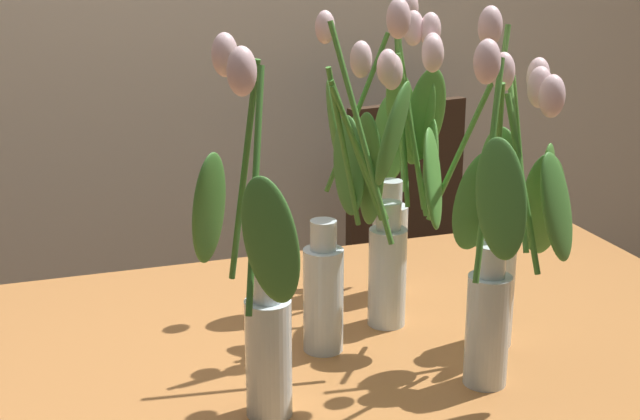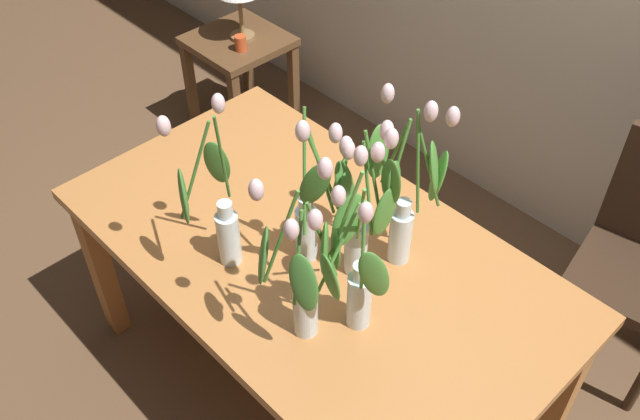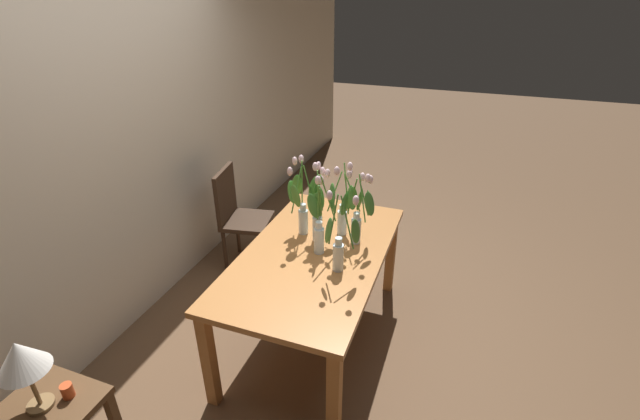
{
  "view_description": "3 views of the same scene",
  "coord_description": "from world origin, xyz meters",
  "px_view_note": "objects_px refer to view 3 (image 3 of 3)",
  "views": [
    {
      "loc": [
        -0.44,
        -1.36,
        1.43
      ],
      "look_at": [
        0.02,
        0.03,
        0.97
      ],
      "focal_mm": 51.1,
      "sensor_mm": 36.0,
      "label": 1
    },
    {
      "loc": [
        1.08,
        -1.0,
        2.3
      ],
      "look_at": [
        0.01,
        0.02,
        0.89
      ],
      "focal_mm": 39.17,
      "sensor_mm": 36.0,
      "label": 2
    },
    {
      "loc": [
        -2.24,
        -0.85,
        2.31
      ],
      "look_at": [
        0.1,
        -0.01,
        1.01
      ],
      "focal_mm": 24.09,
      "sensor_mm": 36.0,
      "label": 3
    }
  ],
  "objects_px": {
    "tulip_vase_3": "(302,203)",
    "dining_chair": "(238,213)",
    "tulip_vase_4": "(320,219)",
    "tulip_vase_5": "(358,216)",
    "pillar_candle": "(67,391)",
    "dining_table": "(314,263)",
    "tulip_vase_1": "(318,215)",
    "tulip_vase_0": "(339,246)",
    "table_lamp": "(21,359)",
    "tulip_vase_2": "(345,208)"
  },
  "relations": [
    {
      "from": "tulip_vase_2",
      "to": "pillar_candle",
      "type": "xyz_separation_m",
      "value": [
        -1.6,
        0.89,
        -0.37
      ]
    },
    {
      "from": "tulip_vase_3",
      "to": "dining_chair",
      "type": "height_order",
      "value": "tulip_vase_3"
    },
    {
      "from": "tulip_vase_4",
      "to": "tulip_vase_3",
      "type": "bearing_deg",
      "value": 51.02
    },
    {
      "from": "dining_table",
      "to": "tulip_vase_3",
      "type": "xyz_separation_m",
      "value": [
        0.2,
        0.17,
        0.33
      ]
    },
    {
      "from": "dining_table",
      "to": "dining_chair",
      "type": "bearing_deg",
      "value": 55.71
    },
    {
      "from": "tulip_vase_1",
      "to": "tulip_vase_2",
      "type": "relative_size",
      "value": 0.95
    },
    {
      "from": "tulip_vase_4",
      "to": "tulip_vase_0",
      "type": "bearing_deg",
      "value": -135.84
    },
    {
      "from": "dining_table",
      "to": "tulip_vase_2",
      "type": "distance_m",
      "value": 0.43
    },
    {
      "from": "dining_table",
      "to": "tulip_vase_0",
      "type": "xyz_separation_m",
      "value": [
        -0.15,
        -0.22,
        0.27
      ]
    },
    {
      "from": "tulip_vase_1",
      "to": "tulip_vase_4",
      "type": "height_order",
      "value": "tulip_vase_4"
    },
    {
      "from": "tulip_vase_3",
      "to": "dining_chair",
      "type": "relative_size",
      "value": 0.62
    },
    {
      "from": "tulip_vase_3",
      "to": "tulip_vase_5",
      "type": "xyz_separation_m",
      "value": [
        0.01,
        -0.4,
        -0.04
      ]
    },
    {
      "from": "tulip_vase_4",
      "to": "dining_chair",
      "type": "relative_size",
      "value": 0.63
    },
    {
      "from": "pillar_candle",
      "to": "tulip_vase_4",
      "type": "bearing_deg",
      "value": -29.92
    },
    {
      "from": "dining_chair",
      "to": "pillar_candle",
      "type": "bearing_deg",
      "value": -174.19
    },
    {
      "from": "tulip_vase_0",
      "to": "tulip_vase_4",
      "type": "relative_size",
      "value": 0.94
    },
    {
      "from": "tulip_vase_2",
      "to": "pillar_candle",
      "type": "distance_m",
      "value": 1.87
    },
    {
      "from": "tulip_vase_0",
      "to": "tulip_vase_1",
      "type": "bearing_deg",
      "value": 38.53
    },
    {
      "from": "tulip_vase_4",
      "to": "tulip_vase_5",
      "type": "distance_m",
      "value": 0.27
    },
    {
      "from": "tulip_vase_0",
      "to": "tulip_vase_5",
      "type": "xyz_separation_m",
      "value": [
        0.37,
        -0.01,
        0.02
      ]
    },
    {
      "from": "tulip_vase_2",
      "to": "tulip_vase_5",
      "type": "distance_m",
      "value": 0.13
    },
    {
      "from": "tulip_vase_1",
      "to": "table_lamp",
      "type": "xyz_separation_m",
      "value": [
        -1.58,
        0.81,
        -0.07
      ]
    },
    {
      "from": "dining_table",
      "to": "tulip_vase_4",
      "type": "height_order",
      "value": "tulip_vase_4"
    },
    {
      "from": "tulip_vase_3",
      "to": "tulip_vase_5",
      "type": "bearing_deg",
      "value": -88.54
    },
    {
      "from": "tulip_vase_4",
      "to": "table_lamp",
      "type": "distance_m",
      "value": 1.7
    },
    {
      "from": "tulip_vase_4",
      "to": "dining_chair",
      "type": "bearing_deg",
      "value": 58.44
    },
    {
      "from": "tulip_vase_2",
      "to": "tulip_vase_5",
      "type": "bearing_deg",
      "value": -119.43
    },
    {
      "from": "dining_table",
      "to": "tulip_vase_4",
      "type": "distance_m",
      "value": 0.32
    },
    {
      "from": "tulip_vase_2",
      "to": "table_lamp",
      "type": "height_order",
      "value": "tulip_vase_2"
    },
    {
      "from": "tulip_vase_0",
      "to": "pillar_candle",
      "type": "relative_size",
      "value": 7.4
    },
    {
      "from": "tulip_vase_2",
      "to": "dining_chair",
      "type": "relative_size",
      "value": 0.62
    },
    {
      "from": "dining_table",
      "to": "dining_chair",
      "type": "height_order",
      "value": "dining_chair"
    },
    {
      "from": "table_lamp",
      "to": "tulip_vase_3",
      "type": "bearing_deg",
      "value": -22.99
    },
    {
      "from": "dining_table",
      "to": "tulip_vase_1",
      "type": "relative_size",
      "value": 2.91
    },
    {
      "from": "tulip_vase_1",
      "to": "tulip_vase_3",
      "type": "xyz_separation_m",
      "value": [
        0.03,
        0.13,
        0.06
      ]
    },
    {
      "from": "tulip_vase_0",
      "to": "tulip_vase_1",
      "type": "xyz_separation_m",
      "value": [
        0.33,
        0.26,
        0.0
      ]
    },
    {
      "from": "tulip_vase_4",
      "to": "tulip_vase_5",
      "type": "height_order",
      "value": "tulip_vase_4"
    },
    {
      "from": "tulip_vase_3",
      "to": "tulip_vase_5",
      "type": "distance_m",
      "value": 0.4
    },
    {
      "from": "tulip_vase_3",
      "to": "table_lamp",
      "type": "distance_m",
      "value": 1.75
    },
    {
      "from": "table_lamp",
      "to": "tulip_vase_1",
      "type": "bearing_deg",
      "value": -27.14
    },
    {
      "from": "dining_table",
      "to": "dining_chair",
      "type": "relative_size",
      "value": 1.72
    },
    {
      "from": "tulip_vase_1",
      "to": "tulip_vase_3",
      "type": "relative_size",
      "value": 0.96
    },
    {
      "from": "tulip_vase_4",
      "to": "dining_table",
      "type": "bearing_deg",
      "value": 159.05
    },
    {
      "from": "dining_chair",
      "to": "tulip_vase_3",
      "type": "bearing_deg",
      "value": -119.64
    },
    {
      "from": "tulip_vase_4",
      "to": "pillar_candle",
      "type": "xyz_separation_m",
      "value": [
        -1.37,
        0.79,
        -0.38
      ]
    },
    {
      "from": "dining_table",
      "to": "dining_chair",
      "type": "xyz_separation_m",
      "value": [
        0.66,
        0.97,
        -0.12
      ]
    },
    {
      "from": "tulip_vase_2",
      "to": "dining_chair",
      "type": "xyz_separation_m",
      "value": [
        0.38,
        1.09,
        -0.43
      ]
    },
    {
      "from": "tulip_vase_5",
      "to": "pillar_candle",
      "type": "xyz_separation_m",
      "value": [
        -1.53,
        1.0,
        -0.35
      ]
    },
    {
      "from": "tulip_vase_3",
      "to": "pillar_candle",
      "type": "height_order",
      "value": "tulip_vase_3"
    },
    {
      "from": "tulip_vase_1",
      "to": "tulip_vase_5",
      "type": "relative_size",
      "value": 1.0
    }
  ]
}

